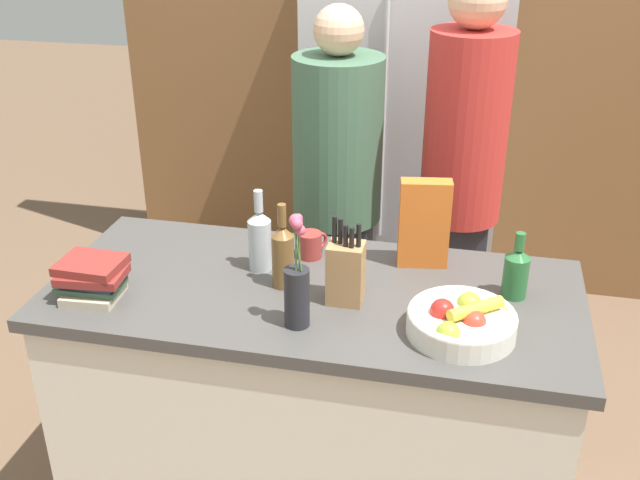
{
  "coord_description": "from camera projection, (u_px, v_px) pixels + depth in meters",
  "views": [
    {
      "loc": [
        0.44,
        -1.9,
        2.02
      ],
      "look_at": [
        0.0,
        0.09,
        1.01
      ],
      "focal_mm": 42.0,
      "sensor_mm": 36.0,
      "label": 1
    }
  ],
  "objects": [
    {
      "name": "bottle_wine",
      "position": [
        260.0,
        239.0,
        2.32
      ],
      "size": [
        0.07,
        0.07,
        0.27
      ],
      "color": "#B2BCC1",
      "rests_on": "kitchen_island"
    },
    {
      "name": "fruit_bowl",
      "position": [
        461.0,
        321.0,
        2.01
      ],
      "size": [
        0.3,
        0.3,
        0.1
      ],
      "color": "silver",
      "rests_on": "kitchen_island"
    },
    {
      "name": "refrigerator",
      "position": [
        406.0,
        122.0,
        3.46
      ],
      "size": [
        0.87,
        0.62,
        1.94
      ],
      "color": "#B7B7BC",
      "rests_on": "ground_plane"
    },
    {
      "name": "bottle_oil",
      "position": [
        516.0,
        272.0,
        2.18
      ],
      "size": [
        0.07,
        0.07,
        0.21
      ],
      "color": "#286633",
      "rests_on": "kitchen_island"
    },
    {
      "name": "cereal_box",
      "position": [
        424.0,
        224.0,
        2.33
      ],
      "size": [
        0.16,
        0.08,
        0.29
      ],
      "color": "orange",
      "rests_on": "kitchen_island"
    },
    {
      "name": "back_wall_wood",
      "position": [
        396.0,
        34.0,
        3.65
      ],
      "size": [
        2.8,
        0.12,
        2.6
      ],
      "color": "brown",
      "rests_on": "ground_plane"
    },
    {
      "name": "coffee_mug",
      "position": [
        311.0,
        245.0,
        2.42
      ],
      "size": [
        0.09,
        0.1,
        0.08
      ],
      "color": "#99332D",
      "rests_on": "kitchen_island"
    },
    {
      "name": "bottle_vinegar",
      "position": [
        282.0,
        255.0,
        2.22
      ],
      "size": [
        0.07,
        0.07,
        0.27
      ],
      "color": "brown",
      "rests_on": "kitchen_island"
    },
    {
      "name": "kitchen_island",
      "position": [
        314.0,
        405.0,
        2.45
      ],
      "size": [
        1.6,
        0.72,
        0.89
      ],
      "color": "silver",
      "rests_on": "ground_plane"
    },
    {
      "name": "flower_vase",
      "position": [
        298.0,
        288.0,
        2.02
      ],
      "size": [
        0.07,
        0.07,
        0.34
      ],
      "color": "#232328",
      "rests_on": "kitchen_island"
    },
    {
      "name": "person_at_sink",
      "position": [
        337.0,
        188.0,
        2.95
      ],
      "size": [
        0.35,
        0.35,
        1.6
      ],
      "rotation": [
        0.0,
        0.0,
        -0.0
      ],
      "color": "#383842",
      "rests_on": "ground_plane"
    },
    {
      "name": "book_stack",
      "position": [
        92.0,
        279.0,
        2.18
      ],
      "size": [
        0.21,
        0.17,
        0.12
      ],
      "color": "#B7A88E",
      "rests_on": "kitchen_island"
    },
    {
      "name": "person_in_blue",
      "position": [
        462.0,
        178.0,
        2.79
      ],
      "size": [
        0.3,
        0.3,
        1.73
      ],
      "rotation": [
        0.0,
        0.0,
        -0.02
      ],
      "color": "#383842",
      "rests_on": "ground_plane"
    },
    {
      "name": "knife_block",
      "position": [
        346.0,
        271.0,
        2.15
      ],
      "size": [
        0.1,
        0.09,
        0.26
      ],
      "color": "#A87A4C",
      "rests_on": "kitchen_island"
    }
  ]
}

